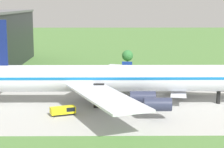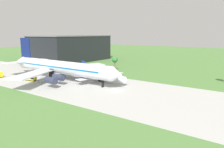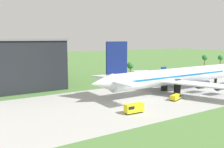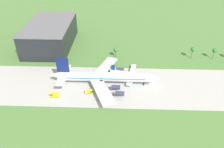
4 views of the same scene
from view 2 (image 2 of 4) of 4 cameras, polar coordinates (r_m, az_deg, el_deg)
name	(u,v)px [view 2 (image 2 of 4)]	position (r m, az deg, el deg)	size (l,w,h in m)	color
ground_plane	(116,91)	(85.43, 1.06, -4.41)	(600.00, 600.00, 0.00)	#517F3D
taxiway_strip	(116,91)	(85.42, 1.06, -4.40)	(320.00, 44.00, 0.02)	#B2B2AD
jet_airliner	(59,67)	(107.85, -13.61, 1.73)	(72.47, 56.25, 19.72)	silver
regional_aircraft	(101,75)	(102.10, -2.92, -0.35)	(29.81, 26.99, 8.43)	silver
baggage_tug	(31,79)	(110.06, -20.37, -1.14)	(5.61, 3.76, 1.82)	black
terminal_building	(71,48)	(182.85, -10.62, 6.69)	(36.72, 61.20, 20.62)	black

